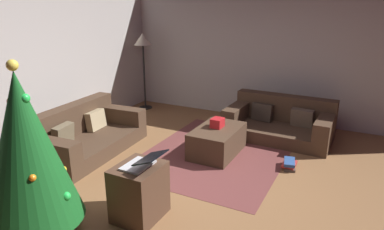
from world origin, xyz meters
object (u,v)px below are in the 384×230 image
at_px(tv_remote, 216,125).
at_px(corner_lamp, 143,45).
at_px(couch_left, 84,135).
at_px(christmas_tree, 26,149).
at_px(book_stack, 289,164).
at_px(side_table, 139,192).
at_px(laptop, 143,162).
at_px(couch_right, 280,122).
at_px(ottoman, 217,141).
at_px(gift_box, 217,123).

xyz_separation_m(tv_remote, corner_lamp, (1.40, 2.27, 0.95)).
relative_size(couch_left, corner_lamp, 1.18).
height_order(christmas_tree, book_stack, christmas_tree).
bearing_deg(side_table, laptop, -90.28).
relative_size(christmas_tree, laptop, 4.34).
bearing_deg(couch_right, side_table, 77.55).
xyz_separation_m(book_stack, corner_lamp, (1.49, 3.42, 1.30)).
distance_m(couch_left, ottoman, 2.04).
xyz_separation_m(side_table, laptop, (-0.00, -0.06, 0.35)).
bearing_deg(book_stack, couch_left, 105.97).
distance_m(tv_remote, side_table, 1.97).
bearing_deg(side_table, tv_remote, -0.45).
bearing_deg(christmas_tree, corner_lamp, 20.74).
distance_m(couch_right, tv_remote, 1.30).
bearing_deg(tv_remote, couch_left, 125.48).
height_order(ottoman, book_stack, ottoman).
xyz_separation_m(gift_box, tv_remote, (0.05, 0.05, -0.06)).
xyz_separation_m(side_table, book_stack, (1.88, -1.17, -0.24)).
distance_m(gift_box, christmas_tree, 2.77).
distance_m(christmas_tree, laptop, 1.08).
relative_size(book_stack, corner_lamp, 0.19).
xyz_separation_m(tv_remote, christmas_tree, (-2.67, 0.73, 0.50)).
height_order(couch_right, tv_remote, couch_right).
bearing_deg(christmas_tree, couch_right, -21.48).
height_order(gift_box, corner_lamp, corner_lamp).
bearing_deg(couch_right, ottoman, 61.23).
bearing_deg(corner_lamp, laptop, -145.50).
height_order(couch_left, tv_remote, couch_left).
distance_m(ottoman, tv_remote, 0.24).
distance_m(side_table, book_stack, 2.23).
height_order(couch_right, book_stack, couch_right).
xyz_separation_m(couch_right, corner_lamp, (0.34, 3.01, 1.11)).
xyz_separation_m(couch_right, christmas_tree, (-3.73, 1.47, 0.66)).
bearing_deg(christmas_tree, couch_left, 31.51).
distance_m(tv_remote, book_stack, 1.21).
bearing_deg(gift_box, side_table, 178.19).
xyz_separation_m(laptop, book_stack, (1.88, -1.11, -0.59)).
relative_size(ottoman, corner_lamp, 0.59).
distance_m(gift_box, book_stack, 1.19).
relative_size(couch_right, book_stack, 5.63).
xyz_separation_m(ottoman, tv_remote, (0.09, 0.07, 0.21)).
height_order(couch_right, christmas_tree, christmas_tree).
relative_size(couch_right, side_table, 2.92).
relative_size(christmas_tree, corner_lamp, 1.08).
height_order(christmas_tree, laptop, christmas_tree).
bearing_deg(couch_right, book_stack, 111.41).
xyz_separation_m(tv_remote, laptop, (-1.97, -0.05, 0.23)).
bearing_deg(ottoman, christmas_tree, 162.87).
bearing_deg(ottoman, book_stack, -89.95).
distance_m(couch_left, side_table, 2.06).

